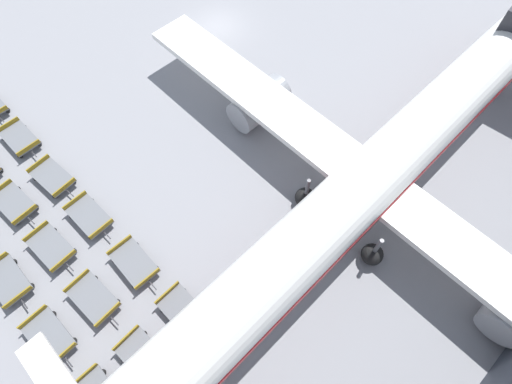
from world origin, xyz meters
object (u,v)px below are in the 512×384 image
at_px(baggage_dolly_row_mid_a_col_c, 14,203).
at_px(baggage_dolly_row_mid_a_col_e, 93,298).
at_px(airplane, 385,167).
at_px(baggage_dolly_row_mid_a_col_d, 51,247).
at_px(baggage_dolly_row_mid_b_col_d, 89,216).
at_px(baggage_dolly_row_near_col_e, 49,337).
at_px(baggage_dolly_row_mid_b_col_f, 184,312).
at_px(baggage_dolly_row_mid_b_col_e, 134,263).
at_px(baggage_dolly_row_mid_a_col_f, 144,358).
at_px(baggage_dolly_row_mid_b_col_c, 53,177).
at_px(baggage_dolly_row_near_col_d, 8,281).
at_px(baggage_dolly_row_mid_b_col_b, 20,139).

xyz_separation_m(baggage_dolly_row_mid_a_col_c, baggage_dolly_row_mid_a_col_e, (8.52, 0.46, 0.00)).
relative_size(airplane, baggage_dolly_row_mid_a_col_e, 12.21).
distance_m(baggage_dolly_row_mid_a_col_d, baggage_dolly_row_mid_b_col_d, 2.73).
xyz_separation_m(baggage_dolly_row_near_col_e, baggage_dolly_row_mid_b_col_f, (3.85, 6.02, 0.00)).
bearing_deg(baggage_dolly_row_mid_b_col_e, airplane, 65.28).
height_order(baggage_dolly_row_mid_a_col_f, baggage_dolly_row_mid_b_col_e, same).
bearing_deg(baggage_dolly_row_mid_b_col_c, baggage_dolly_row_mid_a_col_e, -14.75).
distance_m(baggage_dolly_row_mid_a_col_e, baggage_dolly_row_mid_b_col_d, 5.19).
relative_size(baggage_dolly_row_near_col_e, baggage_dolly_row_mid_b_col_f, 1.00).
bearing_deg(baggage_dolly_row_near_col_d, baggage_dolly_row_near_col_e, 2.82).
height_order(baggage_dolly_row_mid_b_col_c, baggage_dolly_row_mid_b_col_f, same).
xyz_separation_m(baggage_dolly_row_near_col_d, baggage_dolly_row_near_col_e, (4.29, 0.21, 0.00)).
relative_size(baggage_dolly_row_mid_a_col_c, baggage_dolly_row_mid_b_col_d, 1.01).
distance_m(baggage_dolly_row_mid_a_col_c, baggage_dolly_row_mid_b_col_d, 4.96).
distance_m(baggage_dolly_row_mid_b_col_c, baggage_dolly_row_mid_b_col_e, 8.44).
xyz_separation_m(baggage_dolly_row_near_col_e, baggage_dolly_row_mid_a_col_f, (4.28, 3.07, 0.00)).
height_order(baggage_dolly_row_near_col_d, baggage_dolly_row_mid_a_col_e, same).
bearing_deg(baggage_dolly_row_mid_a_col_f, baggage_dolly_row_mid_b_col_b, 173.80).
bearing_deg(baggage_dolly_row_mid_b_col_e, baggage_dolly_row_mid_a_col_c, -158.62).
relative_size(baggage_dolly_row_mid_a_col_f, baggage_dolly_row_mid_b_col_b, 1.00).
height_order(baggage_dolly_row_mid_a_col_d, baggage_dolly_row_mid_b_col_b, same).
distance_m(airplane, baggage_dolly_row_mid_b_col_e, 15.43).
distance_m(baggage_dolly_row_near_col_d, baggage_dolly_row_mid_a_col_e, 5.12).
bearing_deg(baggage_dolly_row_mid_b_col_d, baggage_dolly_row_mid_a_col_e, -28.92).
distance_m(baggage_dolly_row_mid_a_col_e, baggage_dolly_row_mid_b_col_c, 8.88).
xyz_separation_m(baggage_dolly_row_near_col_d, baggage_dolly_row_mid_b_col_e, (3.98, 5.82, 0.00)).
bearing_deg(baggage_dolly_row_mid_a_col_f, baggage_dolly_row_near_col_d, -159.04).
relative_size(baggage_dolly_row_near_col_d, baggage_dolly_row_mid_b_col_b, 1.00).
bearing_deg(airplane, baggage_dolly_row_mid_b_col_f, -99.25).
bearing_deg(baggage_dolly_row_mid_a_col_f, baggage_dolly_row_mid_b_col_f, 98.33).
bearing_deg(baggage_dolly_row_mid_b_col_f, baggage_dolly_row_near_col_e, -122.61).
relative_size(baggage_dolly_row_mid_a_col_c, baggage_dolly_row_mid_b_col_f, 1.01).
relative_size(baggage_dolly_row_near_col_e, baggage_dolly_row_mid_b_col_d, 1.00).
bearing_deg(baggage_dolly_row_mid_a_col_c, baggage_dolly_row_mid_b_col_e, 21.38).
distance_m(baggage_dolly_row_mid_a_col_f, baggage_dolly_row_mid_b_col_d, 9.24).
xyz_separation_m(baggage_dolly_row_mid_a_col_e, baggage_dolly_row_mid_b_col_f, (3.99, 3.22, 0.00)).
height_order(baggage_dolly_row_near_col_e, baggage_dolly_row_mid_b_col_f, same).
bearing_deg(airplane, baggage_dolly_row_mid_a_col_e, -110.41).
bearing_deg(baggage_dolly_row_mid_b_col_c, baggage_dolly_row_near_col_e, -30.06).
relative_size(baggage_dolly_row_mid_a_col_d, baggage_dolly_row_mid_b_col_e, 1.02).
bearing_deg(baggage_dolly_row_mid_a_col_e, baggage_dolly_row_mid_b_col_b, 170.52).
relative_size(airplane, baggage_dolly_row_near_col_d, 12.36).
bearing_deg(baggage_dolly_row_near_col_e, baggage_dolly_row_mid_a_col_c, 164.90).
bearing_deg(airplane, baggage_dolly_row_mid_a_col_c, -130.77).
distance_m(baggage_dolly_row_mid_b_col_b, baggage_dolly_row_mid_b_col_f, 16.97).
xyz_separation_m(airplane, baggage_dolly_row_mid_b_col_f, (-2.18, -13.36, -2.89)).
relative_size(baggage_dolly_row_near_col_e, baggage_dolly_row_mid_a_col_e, 0.99).
bearing_deg(baggage_dolly_row_mid_b_col_c, baggage_dolly_row_mid_a_col_d, -30.00).
distance_m(baggage_dolly_row_near_col_e, baggage_dolly_row_mid_b_col_f, 7.14).
xyz_separation_m(baggage_dolly_row_mid_b_col_d, baggage_dolly_row_mid_b_col_f, (8.53, 0.71, 0.00)).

